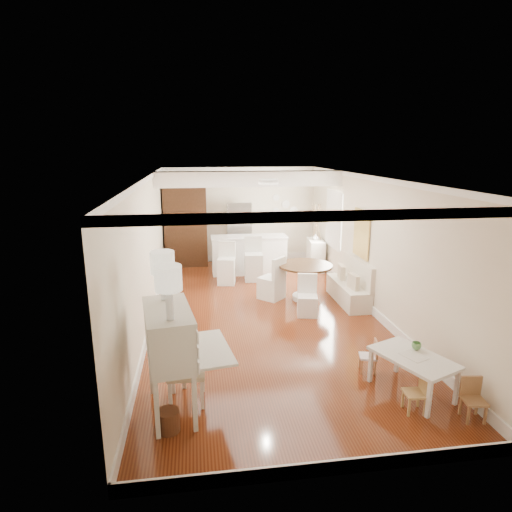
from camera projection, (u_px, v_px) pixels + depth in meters
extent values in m
plane|color=maroon|center=(263.00, 315.00, 8.80)|extent=(9.00, 9.00, 0.00)
cube|color=white|center=(264.00, 177.00, 8.11)|extent=(4.50, 9.00, 0.04)
cube|color=beige|center=(240.00, 215.00, 12.77)|extent=(4.50, 0.04, 2.80)
cube|color=beige|center=(338.00, 354.00, 4.14)|extent=(4.50, 0.04, 2.80)
cube|color=beige|center=(147.00, 253.00, 8.14)|extent=(0.04, 9.00, 2.80)
cube|color=beige|center=(372.00, 245.00, 8.77)|extent=(0.04, 9.00, 2.80)
cube|color=white|center=(249.00, 179.00, 10.27)|extent=(4.50, 0.45, 0.36)
cube|color=tan|center=(361.00, 234.00, 9.20)|extent=(0.04, 0.84, 1.04)
cube|color=white|center=(334.00, 219.00, 11.03)|extent=(0.04, 1.10, 1.40)
cylinder|color=#381E11|center=(199.00, 201.00, 12.48)|extent=(0.30, 0.03, 0.30)
cylinder|color=white|center=(268.00, 182.00, 7.64)|extent=(0.36, 0.36, 0.08)
cube|color=beige|center=(170.00, 361.00, 5.43)|extent=(1.27, 1.29, 1.42)
cube|color=white|center=(186.00, 370.00, 5.71)|extent=(0.55, 0.55, 0.92)
cylinder|color=#562F1B|center=(169.00, 421.00, 5.17)|extent=(0.32, 0.32, 0.27)
cube|color=white|center=(412.00, 374.00, 5.95)|extent=(1.05, 1.29, 0.56)
cube|color=tan|center=(415.00, 393.00, 5.52)|extent=(0.29, 0.29, 0.55)
cube|color=#B17650|center=(368.00, 356.00, 6.52)|extent=(0.31, 0.31, 0.52)
cube|color=#9A6C46|center=(474.00, 400.00, 5.35)|extent=(0.30, 0.30, 0.55)
cube|color=silver|center=(349.00, 281.00, 9.43)|extent=(0.52, 1.60, 0.98)
cylinder|color=#492D17|center=(305.00, 282.00, 9.61)|extent=(1.55, 1.55, 0.82)
cube|color=white|center=(307.00, 296.00, 8.71)|extent=(0.47, 0.49, 0.84)
cube|color=white|center=(271.00, 278.00, 9.66)|extent=(0.68, 0.68, 0.99)
cube|color=white|center=(249.00, 255.00, 11.66)|extent=(2.05, 0.65, 1.03)
cube|color=white|center=(226.00, 263.00, 10.71)|extent=(0.50, 0.50, 1.06)
cube|color=silver|center=(254.00, 259.00, 10.98)|extent=(0.48, 0.48, 1.13)
cube|color=#381E11|center=(186.00, 226.00, 12.31)|extent=(1.20, 0.60, 2.30)
imported|color=silver|center=(251.00, 233.00, 12.60)|extent=(0.75, 0.65, 1.80)
cube|color=silver|center=(315.00, 255.00, 12.03)|extent=(0.48, 0.92, 0.85)
imported|color=#67A761|center=(416.00, 346.00, 6.06)|extent=(0.15, 0.15, 0.10)
imported|color=white|center=(315.00, 237.00, 11.89)|extent=(0.20, 0.20, 0.16)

